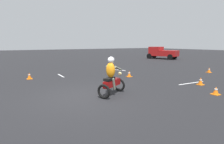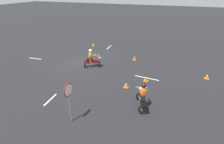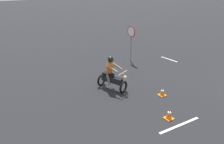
{
  "view_description": "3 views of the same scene",
  "coord_description": "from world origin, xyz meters",
  "px_view_note": "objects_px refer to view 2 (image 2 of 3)",
  "views": [
    {
      "loc": [
        6.65,
        -2.68,
        2.19
      ],
      "look_at": [
        0.42,
        1.13,
        1.0
      ],
      "focal_mm": 28.0,
      "sensor_mm": 36.0,
      "label": 1
    },
    {
      "loc": [
        13.15,
        7.84,
        6.49
      ],
      "look_at": [
        2.5,
        3.82,
        0.9
      ],
      "focal_mm": 28.0,
      "sensor_mm": 36.0,
      "label": 2
    },
    {
      "loc": [
        -3.16,
        11.92,
        4.89
      ],
      "look_at": [
        4.58,
        6.51,
        0.9
      ],
      "focal_mm": 35.0,
      "sensor_mm": 36.0,
      "label": 3
    }
  ],
  "objects_px": {
    "traffic_cone_far_right": "(207,77)",
    "stop_sign": "(69,95)",
    "traffic_cone_mid_left": "(126,85)",
    "traffic_cone_mid_center": "(135,58)",
    "traffic_cone_near_left": "(146,79)",
    "motorcycle_rider_background": "(143,97)",
    "motorcycle_rider_foreground": "(91,59)",
    "traffic_cone_near_right": "(93,44)"
  },
  "relations": [
    {
      "from": "stop_sign",
      "to": "traffic_cone_mid_left",
      "type": "bearing_deg",
      "value": 158.62
    },
    {
      "from": "motorcycle_rider_background",
      "to": "traffic_cone_near_right",
      "type": "distance_m",
      "value": 12.66
    },
    {
      "from": "motorcycle_rider_foreground",
      "to": "traffic_cone_far_right",
      "type": "bearing_deg",
      "value": 68.43
    },
    {
      "from": "motorcycle_rider_background",
      "to": "traffic_cone_far_right",
      "type": "distance_m",
      "value": 6.69
    },
    {
      "from": "traffic_cone_mid_center",
      "to": "traffic_cone_far_right",
      "type": "relative_size",
      "value": 1.02
    },
    {
      "from": "motorcycle_rider_foreground",
      "to": "traffic_cone_mid_left",
      "type": "xyz_separation_m",
      "value": [
        2.31,
        3.89,
        -0.56
      ]
    },
    {
      "from": "traffic_cone_near_left",
      "to": "traffic_cone_mid_center",
      "type": "height_order",
      "value": "traffic_cone_near_left"
    },
    {
      "from": "stop_sign",
      "to": "traffic_cone_far_right",
      "type": "xyz_separation_m",
      "value": [
        -7.84,
        7.24,
        -1.45
      ]
    },
    {
      "from": "stop_sign",
      "to": "traffic_cone_near_right",
      "type": "height_order",
      "value": "stop_sign"
    },
    {
      "from": "motorcycle_rider_background",
      "to": "stop_sign",
      "type": "xyz_separation_m",
      "value": [
        2.51,
        -3.25,
        0.91
      ]
    },
    {
      "from": "traffic_cone_near_left",
      "to": "traffic_cone_near_right",
      "type": "relative_size",
      "value": 0.99
    },
    {
      "from": "motorcycle_rider_foreground",
      "to": "traffic_cone_near_left",
      "type": "height_order",
      "value": "motorcycle_rider_foreground"
    },
    {
      "from": "traffic_cone_near_right",
      "to": "traffic_cone_far_right",
      "type": "distance_m",
      "value": 12.82
    },
    {
      "from": "traffic_cone_near_left",
      "to": "traffic_cone_near_right",
      "type": "distance_m",
      "value": 10.03
    },
    {
      "from": "motorcycle_rider_foreground",
      "to": "motorcycle_rider_background",
      "type": "relative_size",
      "value": 1.0
    },
    {
      "from": "traffic_cone_far_right",
      "to": "motorcycle_rider_background",
      "type": "bearing_deg",
      "value": -36.86
    },
    {
      "from": "traffic_cone_mid_left",
      "to": "traffic_cone_far_right",
      "type": "distance_m",
      "value": 6.53
    },
    {
      "from": "motorcycle_rider_foreground",
      "to": "traffic_cone_mid_left",
      "type": "height_order",
      "value": "motorcycle_rider_foreground"
    },
    {
      "from": "traffic_cone_mid_center",
      "to": "traffic_cone_mid_left",
      "type": "relative_size",
      "value": 1.1
    },
    {
      "from": "traffic_cone_far_right",
      "to": "traffic_cone_near_left",
      "type": "bearing_deg",
      "value": -64.96
    },
    {
      "from": "traffic_cone_far_right",
      "to": "traffic_cone_mid_left",
      "type": "bearing_deg",
      "value": -57.94
    },
    {
      "from": "traffic_cone_near_left",
      "to": "motorcycle_rider_background",
      "type": "bearing_deg",
      "value": 6.6
    },
    {
      "from": "traffic_cone_mid_center",
      "to": "traffic_cone_mid_left",
      "type": "xyz_separation_m",
      "value": [
        5.28,
        0.71,
        -0.02
      ]
    },
    {
      "from": "traffic_cone_near_right",
      "to": "traffic_cone_mid_left",
      "type": "relative_size",
      "value": 1.16
    },
    {
      "from": "traffic_cone_mid_left",
      "to": "traffic_cone_mid_center",
      "type": "bearing_deg",
      "value": -172.34
    },
    {
      "from": "traffic_cone_far_right",
      "to": "stop_sign",
      "type": "bearing_deg",
      "value": -42.74
    },
    {
      "from": "motorcycle_rider_background",
      "to": "traffic_cone_far_right",
      "type": "height_order",
      "value": "motorcycle_rider_background"
    },
    {
      "from": "traffic_cone_mid_center",
      "to": "traffic_cone_far_right",
      "type": "bearing_deg",
      "value": 73.82
    },
    {
      "from": "motorcycle_rider_foreground",
      "to": "stop_sign",
      "type": "distance_m",
      "value": 7.09
    },
    {
      "from": "traffic_cone_mid_center",
      "to": "traffic_cone_near_left",
      "type": "bearing_deg",
      "value": 25.77
    },
    {
      "from": "traffic_cone_far_right",
      "to": "traffic_cone_mid_center",
      "type": "bearing_deg",
      "value": -106.18
    },
    {
      "from": "traffic_cone_mid_left",
      "to": "traffic_cone_far_right",
      "type": "xyz_separation_m",
      "value": [
        -3.46,
        5.53,
        0.01
      ]
    },
    {
      "from": "traffic_cone_near_right",
      "to": "traffic_cone_mid_center",
      "type": "distance_m",
      "value": 6.36
    },
    {
      "from": "motorcycle_rider_background",
      "to": "traffic_cone_near_left",
      "type": "height_order",
      "value": "motorcycle_rider_background"
    },
    {
      "from": "stop_sign",
      "to": "traffic_cone_near_left",
      "type": "xyz_separation_m",
      "value": [
        -5.79,
        2.87,
        -1.44
      ]
    },
    {
      "from": "motorcycle_rider_foreground",
      "to": "traffic_cone_near_right",
      "type": "relative_size",
      "value": 4.1
    },
    {
      "from": "motorcycle_rider_background",
      "to": "stop_sign",
      "type": "height_order",
      "value": "stop_sign"
    },
    {
      "from": "motorcycle_rider_background",
      "to": "traffic_cone_far_right",
      "type": "xyz_separation_m",
      "value": [
        -5.33,
        4.0,
        -0.55
      ]
    },
    {
      "from": "motorcycle_rider_foreground",
      "to": "traffic_cone_near_right",
      "type": "xyz_separation_m",
      "value": [
        -5.59,
        -2.61,
        -0.53
      ]
    },
    {
      "from": "traffic_cone_near_right",
      "to": "traffic_cone_mid_left",
      "type": "height_order",
      "value": "traffic_cone_near_right"
    },
    {
      "from": "motorcycle_rider_foreground",
      "to": "traffic_cone_mid_center",
      "type": "distance_m",
      "value": 4.38
    },
    {
      "from": "traffic_cone_mid_center",
      "to": "traffic_cone_mid_left",
      "type": "height_order",
      "value": "traffic_cone_mid_center"
    }
  ]
}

